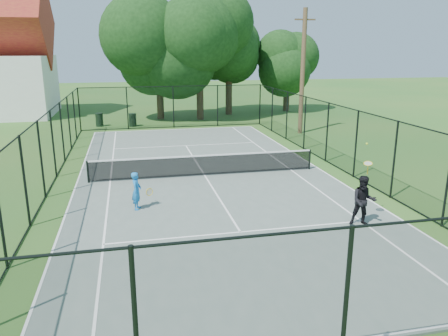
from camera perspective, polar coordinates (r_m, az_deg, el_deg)
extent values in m
plane|color=#256020|center=(19.58, -2.53, -1.16)|extent=(120.00, 120.00, 0.00)
cube|color=#56655C|center=(19.57, -2.53, -1.08)|extent=(11.00, 24.00, 0.06)
cylinder|color=black|center=(19.26, -17.36, -0.49)|extent=(0.08, 0.08, 0.95)
cylinder|color=black|center=(20.84, 11.12, 1.11)|extent=(0.08, 0.08, 0.95)
cube|color=black|center=(19.43, -2.55, 0.35)|extent=(10.00, 0.03, 0.88)
cube|color=white|center=(19.32, -2.56, 1.63)|extent=(10.00, 0.05, 0.06)
cylinder|color=#332114|center=(36.08, -8.35, 9.21)|extent=(0.56, 0.56, 3.63)
sphere|color=black|center=(35.89, -8.57, 14.70)|extent=(6.55, 6.55, 6.55)
cylinder|color=#332114|center=(35.55, -3.16, 9.56)|extent=(0.56, 0.56, 4.00)
sphere|color=black|center=(35.38, -3.25, 15.69)|extent=(7.17, 7.17, 7.17)
cylinder|color=#332114|center=(38.28, 0.63, 9.89)|extent=(0.56, 0.56, 3.86)
sphere|color=black|center=(38.11, 0.65, 15.07)|extent=(6.12, 6.12, 6.12)
cylinder|color=#332114|center=(41.10, 8.15, 9.38)|extent=(0.56, 0.56, 2.82)
sphere|color=black|center=(40.92, 8.30, 13.05)|extent=(4.92, 4.92, 4.92)
cylinder|color=black|center=(33.63, -15.97, 6.04)|extent=(0.54, 0.54, 0.94)
cylinder|color=black|center=(33.56, -16.03, 6.87)|extent=(0.58, 0.58, 0.05)
cylinder|color=black|center=(33.06, -11.84, 6.12)|extent=(0.54, 0.54, 0.91)
cylinder|color=black|center=(32.99, -11.89, 6.94)|extent=(0.58, 0.58, 0.05)
cylinder|color=#4C3823|center=(29.78, 10.23, 12.17)|extent=(0.30, 0.30, 8.07)
cube|color=#4C3823|center=(29.80, 10.54, 18.53)|extent=(1.40, 0.10, 0.10)
imported|color=blue|center=(15.62, -11.35, -2.94)|extent=(0.43, 0.55, 1.35)
torus|color=gold|center=(15.81, -9.71, -3.10)|extent=(0.27, 0.18, 0.29)
cylinder|color=silver|center=(15.81, -9.71, -3.10)|extent=(0.23, 0.15, 0.25)
imported|color=black|center=(14.57, 17.77, -4.12)|extent=(0.96, 0.85, 1.64)
torus|color=gold|center=(14.66, 18.30, 0.57)|extent=(0.30, 0.28, 0.14)
cylinder|color=silver|center=(14.66, 18.30, 0.57)|extent=(0.26, 0.24, 0.11)
sphere|color=#CCE526|center=(14.74, 18.16, 3.03)|extent=(0.07, 0.07, 0.07)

